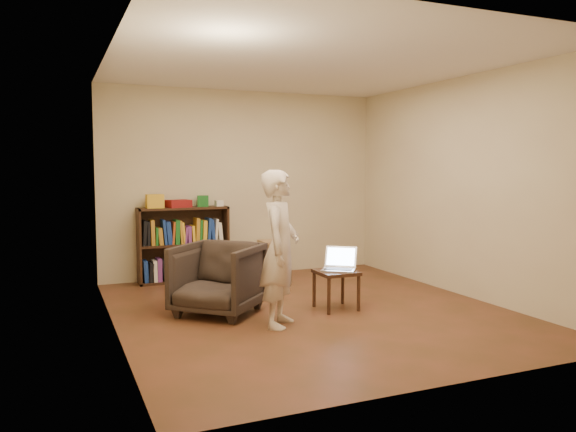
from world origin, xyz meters
name	(u,v)px	position (x,y,z in m)	size (l,w,h in m)	color
floor	(310,311)	(0.00, 0.00, 0.00)	(4.50, 4.50, 0.00)	#402C14
ceiling	(311,63)	(0.00, 0.00, 2.60)	(4.50, 4.50, 0.00)	silver
wall_back	(243,184)	(0.00, 2.25, 1.30)	(4.00, 4.00, 0.00)	beige
wall_left	(113,193)	(-2.00, 0.00, 1.30)	(4.50, 4.50, 0.00)	beige
wall_right	(463,187)	(2.00, 0.00, 1.30)	(4.50, 4.50, 0.00)	beige
bookshelf	(183,249)	(-0.90, 2.09, 0.44)	(1.20, 0.30, 1.00)	black
box_yellow	(155,201)	(-1.28, 2.06, 1.09)	(0.22, 0.16, 0.18)	gold
red_cloth	(179,204)	(-0.97, 2.06, 1.05)	(0.30, 0.22, 0.10)	maroon
box_green	(203,201)	(-0.62, 2.11, 1.07)	(0.15, 0.15, 0.15)	#1A6521
box_white	(219,203)	(-0.41, 2.08, 1.04)	(0.10, 0.10, 0.08)	silver
stool	(272,247)	(0.36, 2.03, 0.40)	(0.34, 0.34, 0.50)	#A98852
armchair	(218,279)	(-0.94, 0.26, 0.37)	(0.80, 0.82, 0.74)	#2D251E
side_table	(336,277)	(0.29, -0.04, 0.35)	(0.41, 0.41, 0.42)	black
laptop	(339,265)	(0.35, 0.00, 0.47)	(0.49, 0.50, 0.24)	silver
person	(280,249)	(-0.51, -0.40, 0.75)	(0.55, 0.36, 1.51)	beige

